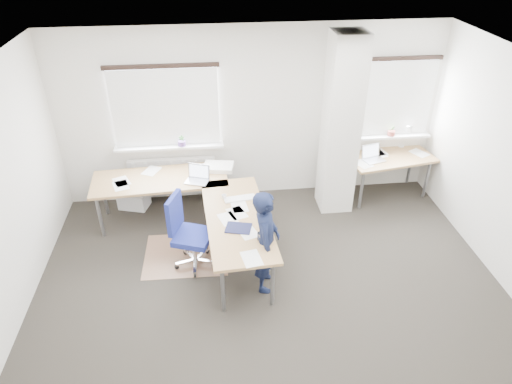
{
  "coord_description": "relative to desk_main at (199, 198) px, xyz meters",
  "views": [
    {
      "loc": [
        -0.66,
        -4.17,
        4.17
      ],
      "look_at": [
        -0.1,
        0.9,
        0.99
      ],
      "focal_mm": 32.0,
      "sensor_mm": 36.0,
      "label": 1
    }
  ],
  "objects": [
    {
      "name": "ground",
      "position": [
        0.86,
        -1.3,
        -0.69
      ],
      "size": [
        6.0,
        6.0,
        0.0
      ],
      "primitive_type": "plane",
      "color": "black",
      "rests_on": "ground"
    },
    {
      "name": "room_shell",
      "position": [
        1.04,
        -0.85,
        1.05
      ],
      "size": [
        6.04,
        5.04,
        2.82
      ],
      "color": "silver",
      "rests_on": "ground"
    },
    {
      "name": "floor_mat",
      "position": [
        -0.23,
        -0.39,
        -0.69
      ],
      "size": [
        1.17,
        1.0,
        0.01
      ],
      "primitive_type": "cube",
      "rotation": [
        0.0,
        0.0,
        -0.02
      ],
      "color": "#986E53",
      "rests_on": "ground"
    },
    {
      "name": "white_crate",
      "position": [
        -1.09,
        0.95,
        -0.56
      ],
      "size": [
        0.52,
        0.43,
        0.27
      ],
      "primitive_type": "cube",
      "rotation": [
        0.0,
        0.0,
        -0.29
      ],
      "color": "white",
      "rests_on": "ground"
    },
    {
      "name": "desk_main",
      "position": [
        0.0,
        0.0,
        0.0
      ],
      "size": [
        2.56,
        2.62,
        0.96
      ],
      "rotation": [
        0.0,
        0.0,
        0.06
      ],
      "color": "olive",
      "rests_on": "ground"
    },
    {
      "name": "desk_side",
      "position": [
        3.11,
        0.85,
        -0.01
      ],
      "size": [
        1.5,
        0.93,
        1.22
      ],
      "rotation": [
        0.0,
        0.0,
        0.17
      ],
      "color": "olive",
      "rests_on": "ground"
    },
    {
      "name": "task_chair",
      "position": [
        -0.13,
        -0.59,
        -0.39
      ],
      "size": [
        0.62,
        0.6,
        1.07
      ],
      "rotation": [
        0.0,
        0.0,
        -0.35
      ],
      "color": "navy",
      "rests_on": "ground"
    },
    {
      "name": "person",
      "position": [
        0.81,
        -1.1,
        0.01
      ],
      "size": [
        0.42,
        0.56,
        1.4
      ],
      "primitive_type": "imported",
      "rotation": [
        0.0,
        0.0,
        1.39
      ],
      "color": "black",
      "rests_on": "ground"
    }
  ]
}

